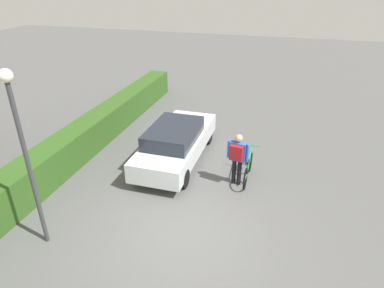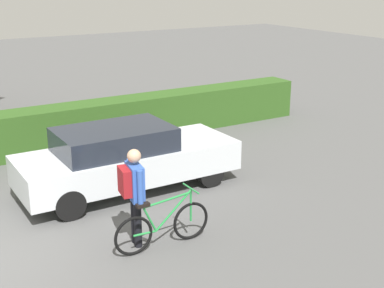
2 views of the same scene
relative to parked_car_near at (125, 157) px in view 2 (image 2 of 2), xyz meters
The scene contains 3 objects.
parked_car_near is the anchor object (origin of this frame).
bicycle 2.61m from the parked_car_near, 100.90° to the right, with size 1.74×0.50×0.94m.
person_rider 2.41m from the parked_car_near, 111.13° to the right, with size 0.40×0.67×1.68m.
Camera 2 is at (-0.81, -8.20, 4.35)m, focal length 49.97 mm.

